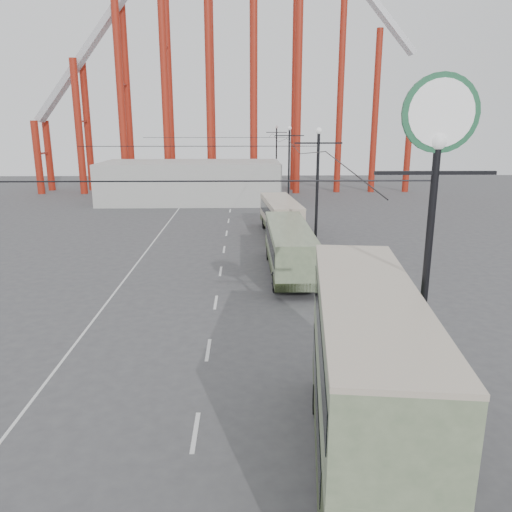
{
  "coord_description": "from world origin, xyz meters",
  "views": [
    {
      "loc": [
        0.61,
        -16.0,
        9.53
      ],
      "look_at": [
        1.2,
        8.63,
        3.0
      ],
      "focal_mm": 35.0,
      "sensor_mm": 36.0,
      "label": 1
    }
  ],
  "objects_px": {
    "double_decker_bus": "(365,374)",
    "pedestrian": "(276,279)",
    "single_decker_green": "(289,247)",
    "lamp_post_near": "(434,190)",
    "single_decker_cream": "(281,215)"
  },
  "relations": [
    {
      "from": "lamp_post_near",
      "to": "single_decker_cream",
      "type": "relative_size",
      "value": 1.06
    },
    {
      "from": "lamp_post_near",
      "to": "double_decker_bus",
      "type": "height_order",
      "value": "lamp_post_near"
    },
    {
      "from": "single_decker_green",
      "to": "pedestrian",
      "type": "height_order",
      "value": "single_decker_green"
    },
    {
      "from": "pedestrian",
      "to": "lamp_post_near",
      "type": "bearing_deg",
      "value": 98.41
    },
    {
      "from": "double_decker_bus",
      "to": "single_decker_cream",
      "type": "bearing_deg",
      "value": 96.79
    },
    {
      "from": "single_decker_green",
      "to": "lamp_post_near",
      "type": "bearing_deg",
      "value": -83.82
    },
    {
      "from": "lamp_post_near",
      "to": "single_decker_cream",
      "type": "height_order",
      "value": "lamp_post_near"
    },
    {
      "from": "single_decker_cream",
      "to": "pedestrian",
      "type": "bearing_deg",
      "value": -99.39
    },
    {
      "from": "lamp_post_near",
      "to": "single_decker_green",
      "type": "xyz_separation_m",
      "value": [
        -2.08,
        18.53,
        -6.08
      ]
    },
    {
      "from": "lamp_post_near",
      "to": "single_decker_cream",
      "type": "distance_m",
      "value": 31.02
    },
    {
      "from": "lamp_post_near",
      "to": "single_decker_green",
      "type": "relative_size",
      "value": 0.97
    },
    {
      "from": "lamp_post_near",
      "to": "pedestrian",
      "type": "bearing_deg",
      "value": 102.26
    },
    {
      "from": "double_decker_bus",
      "to": "pedestrian",
      "type": "distance_m",
      "value": 15.66
    },
    {
      "from": "double_decker_bus",
      "to": "pedestrian",
      "type": "bearing_deg",
      "value": 101.9
    },
    {
      "from": "single_decker_green",
      "to": "pedestrian",
      "type": "distance_m",
      "value": 4.23
    }
  ]
}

